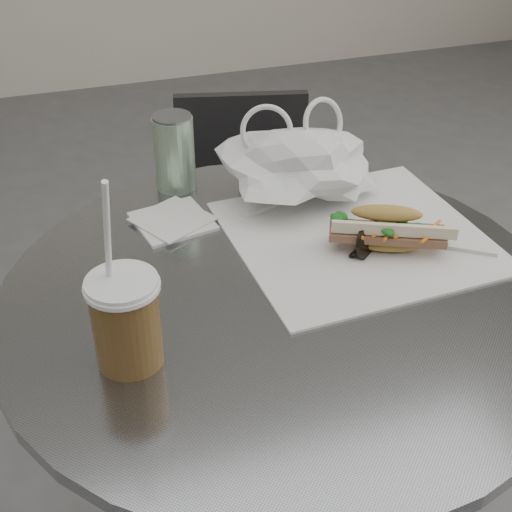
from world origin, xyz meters
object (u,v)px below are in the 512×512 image
object	(u,v)px
iced_coffee	(126,320)
sunglasses	(372,236)
banh_mi	(387,230)
drink_can	(174,152)
chair_far	(247,276)
cafe_table	(277,429)

from	to	relation	value
iced_coffee	sunglasses	world-z (taller)	iced_coffee
banh_mi	drink_can	bearing A→B (deg)	155.39
sunglasses	chair_far	bearing A→B (deg)	52.62
sunglasses	cafe_table	bearing A→B (deg)	159.43
cafe_table	iced_coffee	distance (m)	0.40
banh_mi	sunglasses	size ratio (longest dim) A/B	2.28
iced_coffee	cafe_table	bearing A→B (deg)	19.12
chair_far	banh_mi	xyz separation A→B (m)	(0.04, -0.55, 0.45)
cafe_table	chair_far	distance (m)	0.62
cafe_table	drink_can	xyz separation A→B (m)	(-0.07, 0.32, 0.34)
drink_can	banh_mi	bearing A→B (deg)	-49.30
iced_coffee	banh_mi	bearing A→B (deg)	16.57
banh_mi	drink_can	xyz separation A→B (m)	(-0.24, 0.28, 0.03)
chair_far	banh_mi	bearing A→B (deg)	107.65
cafe_table	banh_mi	size ratio (longest dim) A/B	3.54
chair_far	iced_coffee	xyz separation A→B (m)	(-0.35, -0.67, 0.48)
cafe_table	iced_coffee	size ratio (longest dim) A/B	3.05
chair_far	iced_coffee	bearing A→B (deg)	75.86
iced_coffee	sunglasses	distance (m)	0.40
banh_mi	drink_can	size ratio (longest dim) A/B	1.69
banh_mi	drink_can	world-z (taller)	drink_can
chair_far	drink_can	distance (m)	0.59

